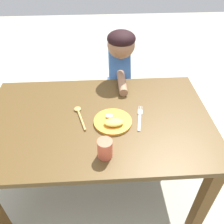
# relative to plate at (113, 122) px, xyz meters

# --- Properties ---
(ground_plane) EXTENTS (8.00, 8.00, 0.00)m
(ground_plane) POSITION_rel_plate_xyz_m (-0.09, 0.05, -0.71)
(ground_plane) COLOR #AEAD9A
(dining_table) EXTENTS (1.33, 0.83, 0.70)m
(dining_table) POSITION_rel_plate_xyz_m (-0.09, 0.05, -0.12)
(dining_table) COLOR #523A1B
(dining_table) RESTS_ON ground_plane
(plate) EXTENTS (0.22, 0.22, 0.05)m
(plate) POSITION_rel_plate_xyz_m (0.00, 0.00, 0.00)
(plate) COLOR gold
(plate) RESTS_ON dining_table
(fork) EXTENTS (0.06, 0.22, 0.01)m
(fork) POSITION_rel_plate_xyz_m (0.16, 0.03, -0.01)
(fork) COLOR silver
(fork) RESTS_ON dining_table
(spoon) EXTENTS (0.08, 0.21, 0.02)m
(spoon) POSITION_rel_plate_xyz_m (-0.19, 0.08, -0.01)
(spoon) COLOR tan
(spoon) RESTS_ON dining_table
(drinking_cup) EXTENTS (0.07, 0.07, 0.10)m
(drinking_cup) POSITION_rel_plate_xyz_m (-0.05, -0.23, 0.04)
(drinking_cup) COLOR #DD6246
(drinking_cup) RESTS_ON dining_table
(person) EXTENTS (0.19, 0.49, 1.04)m
(person) POSITION_rel_plate_xyz_m (0.09, 0.59, -0.12)
(person) COLOR #364B72
(person) RESTS_ON ground_plane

